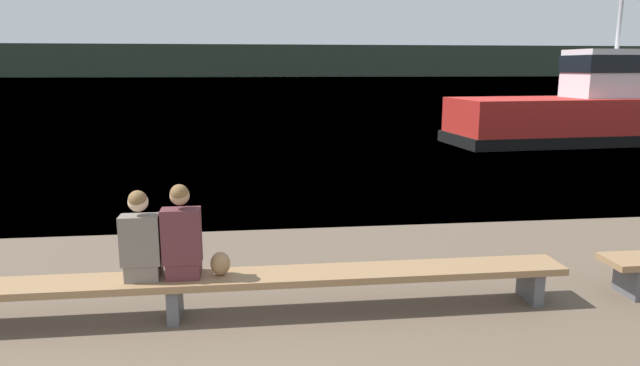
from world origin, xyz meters
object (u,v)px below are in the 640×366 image
Objects in this scene: person_right at (182,237)px; shopping_bag at (220,264)px; tugboat_red at (609,113)px; bench_main at (174,284)px; person_left at (141,241)px.

person_right is 0.49m from shopping_bag.
shopping_bag is at bearing 3.89° from person_right.
person_right is at bearing 130.16° from tugboat_red.
shopping_bag is 0.02× the size of tugboat_red.
person_left is at bearing 179.99° from bench_main.
person_right is at bearing -0.44° from bench_main.
person_right is (0.10, -0.00, 0.51)m from bench_main.
shopping_bag is (0.48, 0.02, 0.20)m from bench_main.
bench_main is 0.52m from shopping_bag.
tugboat_red reaches higher than person_left.
bench_main is 0.52m from person_right.
tugboat_red is (12.80, 12.85, 0.43)m from shopping_bag.
person_right is at bearing -0.12° from person_left.
bench_main is at bearing 129.93° from tugboat_red.
person_left reaches higher than bench_main.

